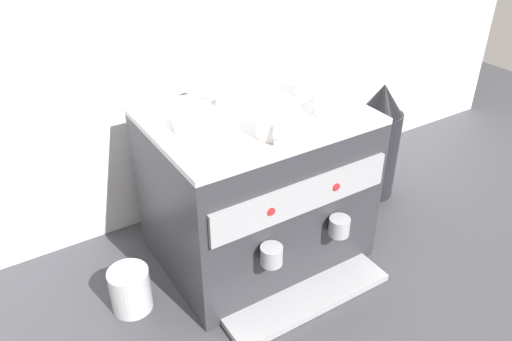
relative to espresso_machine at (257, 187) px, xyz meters
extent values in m
plane|color=#38383D|center=(0.00, 0.00, -0.23)|extent=(4.00, 4.00, 0.00)
cube|color=silver|center=(0.00, 0.33, 0.34)|extent=(2.80, 0.03, 1.14)
cube|color=#2D2D33|center=(0.00, 0.00, -0.01)|extent=(0.56, 0.42, 0.44)
cube|color=#B7B7BC|center=(0.00, 0.00, 0.22)|extent=(0.56, 0.42, 0.02)
cube|color=#939399|center=(0.00, -0.21, 0.09)|extent=(0.52, 0.01, 0.09)
cylinder|color=red|center=(-0.10, -0.22, 0.09)|extent=(0.02, 0.01, 0.02)
cylinder|color=red|center=(0.10, -0.22, 0.09)|extent=(0.02, 0.01, 0.02)
cube|color=#939399|center=(0.00, -0.26, -0.21)|extent=(0.48, 0.12, 0.02)
cylinder|color=#939399|center=(-0.11, -0.24, -0.03)|extent=(0.06, 0.06, 0.05)
cylinder|color=#939399|center=(0.11, -0.24, -0.03)|extent=(0.06, 0.06, 0.05)
cylinder|color=white|center=(-0.04, -0.12, 0.26)|extent=(0.06, 0.06, 0.06)
torus|color=white|center=(-0.05, -0.16, 0.26)|extent=(0.02, 0.05, 0.05)
cylinder|color=white|center=(-0.04, 0.15, 0.27)|extent=(0.06, 0.06, 0.08)
torus|color=white|center=(-0.09, 0.15, 0.27)|extent=(0.06, 0.02, 0.06)
cylinder|color=white|center=(0.18, 0.03, 0.26)|extent=(0.06, 0.06, 0.07)
torus|color=white|center=(0.21, 0.00, 0.26)|extent=(0.04, 0.05, 0.05)
cylinder|color=white|center=(0.08, 0.09, 0.24)|extent=(0.09, 0.09, 0.03)
cylinder|color=white|center=(0.08, 0.09, 0.23)|extent=(0.05, 0.05, 0.01)
cylinder|color=white|center=(-0.03, 0.05, 0.24)|extent=(0.11, 0.11, 0.03)
cylinder|color=white|center=(-0.03, 0.05, 0.23)|extent=(0.06, 0.06, 0.01)
cylinder|color=white|center=(0.18, -0.11, 0.25)|extent=(0.11, 0.11, 0.04)
cylinder|color=white|center=(0.18, -0.11, 0.23)|extent=(0.06, 0.06, 0.01)
cylinder|color=white|center=(-0.16, 0.01, 0.25)|extent=(0.13, 0.13, 0.03)
cylinder|color=white|center=(-0.16, 0.01, 0.23)|extent=(0.07, 0.07, 0.01)
cylinder|color=black|center=(0.51, 0.05, -0.07)|extent=(0.15, 0.15, 0.31)
cone|color=black|center=(0.51, 0.05, 0.13)|extent=(0.14, 0.14, 0.10)
cylinder|color=#B7B7BC|center=(-0.41, -0.03, -0.16)|extent=(0.11, 0.11, 0.12)
camera|label=1|loc=(-0.65, -1.03, 0.81)|focal=36.02mm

